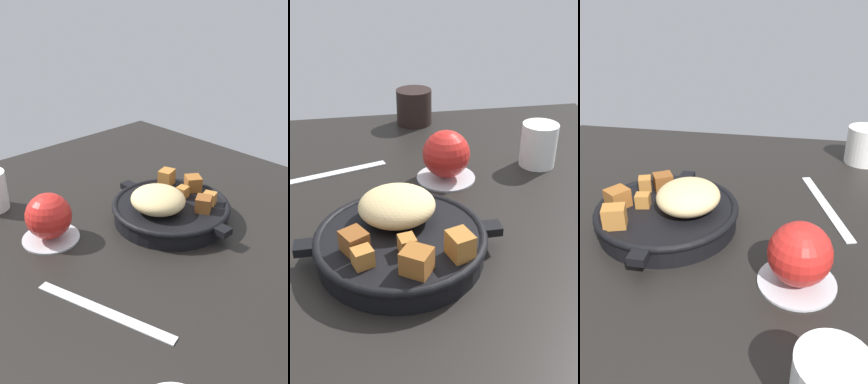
# 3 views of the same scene
# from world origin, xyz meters

# --- Properties ---
(ground_plane) EXTENTS (0.96, 0.94, 0.02)m
(ground_plane) POSITION_xyz_m (0.00, 0.00, -0.01)
(ground_plane) COLOR black
(cast_iron_skillet) EXTENTS (0.27, 0.23, 0.08)m
(cast_iron_skillet) POSITION_xyz_m (-0.03, -0.07, 0.03)
(cast_iron_skillet) COLOR black
(cast_iron_skillet) RESTS_ON ground_plane
(saucer_plate) EXTENTS (0.10, 0.10, 0.01)m
(saucer_plate) POSITION_xyz_m (0.07, 0.13, 0.00)
(saucer_plate) COLOR #B7BABF
(saucer_plate) RESTS_ON ground_plane
(red_apple) EXTENTS (0.08, 0.08, 0.08)m
(red_apple) POSITION_xyz_m (0.07, 0.13, 0.05)
(red_apple) COLOR red
(red_apple) RESTS_ON saucer_plate
(butter_knife) EXTENTS (0.22, 0.08, 0.00)m
(butter_knife) POSITION_xyz_m (-0.14, 0.18, 0.00)
(butter_knife) COLOR silver
(butter_knife) RESTS_ON ground_plane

